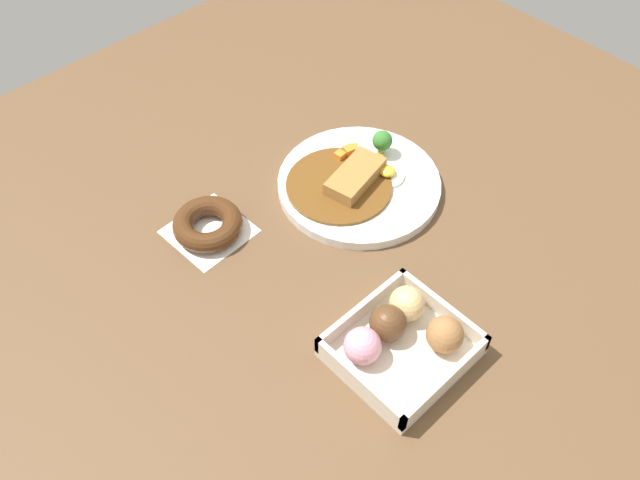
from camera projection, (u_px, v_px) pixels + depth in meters
The scene contains 4 objects.
ground_plane at pixel (361, 273), 1.04m from camera, with size 1.60×1.60×0.00m, color brown.
curry_plate at pixel (358, 182), 1.15m from camera, with size 0.28×0.28×0.07m.
donut_box at pixel (401, 337), 0.93m from camera, with size 0.18×0.17×0.07m.
chocolate_ring_donut at pixel (208, 224), 1.08m from camera, with size 0.13×0.13×0.04m.
Camera 1 is at (0.47, 0.41, 0.83)m, focal length 37.25 mm.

